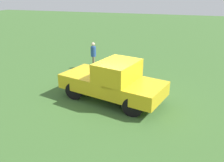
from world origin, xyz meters
The scene contains 3 objects.
ground_plane centered at (0.00, 0.00, 0.00)m, with size 80.00×80.00×0.00m, color #3D662D.
pickup_truck centered at (-0.14, -0.13, 0.95)m, with size 4.92×3.01×1.83m.
person_bystander centered at (-2.71, 3.77, 0.94)m, with size 0.42×0.42×1.67m.
Camera 1 is at (2.70, -9.28, 4.65)m, focal length 37.88 mm.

